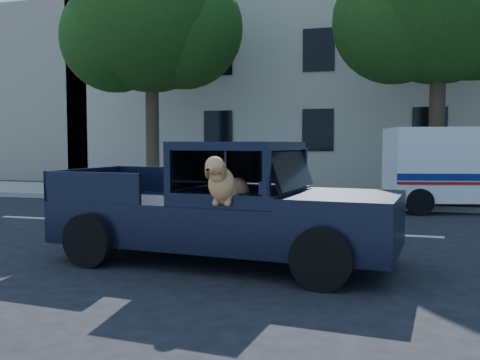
% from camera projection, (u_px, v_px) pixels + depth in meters
% --- Properties ---
extents(ground, '(120.00, 120.00, 0.00)m').
position_uv_depth(ground, '(112.00, 261.00, 7.79)').
color(ground, black).
rests_on(ground, ground).
extents(far_sidewalk, '(60.00, 4.00, 0.15)m').
position_uv_depth(far_sidewalk, '(265.00, 196.00, 16.58)').
color(far_sidewalk, gray).
rests_on(far_sidewalk, ground).
extents(lane_stripes, '(21.60, 0.14, 0.01)m').
position_uv_depth(lane_stripes, '(292.00, 230.00, 10.47)').
color(lane_stripes, silver).
rests_on(lane_stripes, ground).
extents(street_tree_left, '(6.00, 5.20, 8.60)m').
position_uv_depth(street_tree_left, '(152.00, 22.00, 17.72)').
color(street_tree_left, '#332619').
rests_on(street_tree_left, ground).
extents(street_tree_mid, '(6.00, 5.20, 8.60)m').
position_uv_depth(street_tree_mid, '(441.00, 2.00, 15.15)').
color(street_tree_mid, '#332619').
rests_on(street_tree_mid, ground).
extents(building_main, '(26.00, 6.00, 9.00)m').
position_uv_depth(building_main, '(377.00, 76.00, 22.39)').
color(building_main, '#BCAF9B').
rests_on(building_main, ground).
extents(building_left, '(12.00, 6.00, 8.00)m').
position_uv_depth(building_left, '(17.00, 98.00, 27.57)').
color(building_left, tan).
rests_on(building_left, ground).
extents(pickup_truck, '(4.98, 2.67, 1.73)m').
position_uv_depth(pickup_truck, '(219.00, 222.00, 7.68)').
color(pickup_truck, black).
rests_on(pickup_truck, ground).
extents(mail_truck, '(4.12, 2.67, 2.09)m').
position_uv_depth(mail_truck, '(462.00, 175.00, 13.39)').
color(mail_truck, silver).
rests_on(mail_truck, ground).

